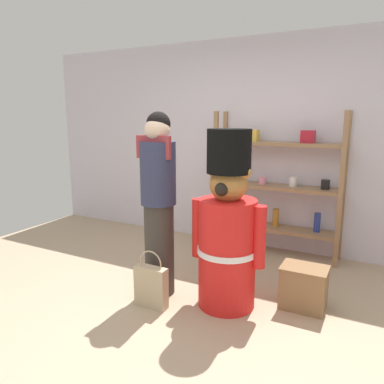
% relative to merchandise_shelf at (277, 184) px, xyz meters
% --- Properties ---
extents(ground_plane, '(6.40, 6.40, 0.00)m').
position_rel_merchandise_shelf_xyz_m(ground_plane, '(-0.35, -1.98, -0.86)').
color(ground_plane, tan).
extents(back_wall, '(6.40, 0.12, 2.60)m').
position_rel_merchandise_shelf_xyz_m(back_wall, '(-0.35, 0.22, 0.44)').
color(back_wall, silver).
rests_on(back_wall, ground_plane).
extents(merchandise_shelf, '(1.52, 0.35, 1.71)m').
position_rel_merchandise_shelf_xyz_m(merchandise_shelf, '(0.00, 0.00, 0.00)').
color(merchandise_shelf, '#93704C').
rests_on(merchandise_shelf, ground_plane).
extents(teddy_bear_guard, '(0.67, 0.52, 1.55)m').
position_rel_merchandise_shelf_xyz_m(teddy_bear_guard, '(-0.03, -1.48, -0.18)').
color(teddy_bear_guard, red).
rests_on(teddy_bear_guard, ground_plane).
extents(person_shopper, '(0.34, 0.32, 1.69)m').
position_rel_merchandise_shelf_xyz_m(person_shopper, '(-0.68, -1.55, 0.04)').
color(person_shopper, '#38332D').
rests_on(person_shopper, ground_plane).
extents(shopping_bag, '(0.30, 0.10, 0.52)m').
position_rel_merchandise_shelf_xyz_m(shopping_bag, '(-0.60, -1.82, -0.66)').
color(shopping_bag, '#C1AD89').
rests_on(shopping_bag, ground_plane).
extents(display_crate, '(0.39, 0.29, 0.38)m').
position_rel_merchandise_shelf_xyz_m(display_crate, '(0.59, -1.22, -0.67)').
color(display_crate, olive).
rests_on(display_crate, ground_plane).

